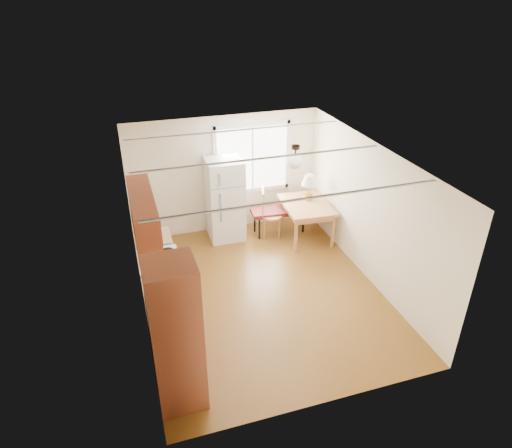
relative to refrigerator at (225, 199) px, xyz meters
name	(u,v)px	position (x,y,z in m)	size (l,w,h in m)	color
room_shell	(262,230)	(0.10, -2.12, 0.39)	(4.60, 5.60, 2.62)	#5D3813
kitchen_run	(163,292)	(-1.62, -2.75, -0.02)	(0.65, 3.40, 2.20)	brown
window_unit	(252,158)	(0.70, 0.35, 0.69)	(1.64, 0.05, 1.51)	white
pendant_light	(295,160)	(0.80, -1.72, 1.37)	(0.26, 0.26, 0.40)	black
refrigerator	(225,199)	(0.00, 0.00, 0.00)	(0.72, 0.75, 1.73)	white
bench	(279,212)	(1.14, -0.17, -0.38)	(1.22, 0.54, 0.55)	#561814
dining_table	(306,208)	(1.60, -0.52, -0.20)	(1.01, 1.29, 0.77)	#B37244
chair	(267,210)	(0.84, -0.24, -0.26)	(0.50, 0.50, 1.05)	#B37244
table_lamp	(309,182)	(1.70, -0.38, 0.32)	(0.33, 0.33, 0.57)	#B48639
coffee_maker	(164,291)	(-1.62, -3.00, 0.18)	(0.25, 0.30, 0.39)	black
kettle	(164,293)	(-1.62, -2.97, 0.13)	(0.11, 0.11, 0.22)	red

